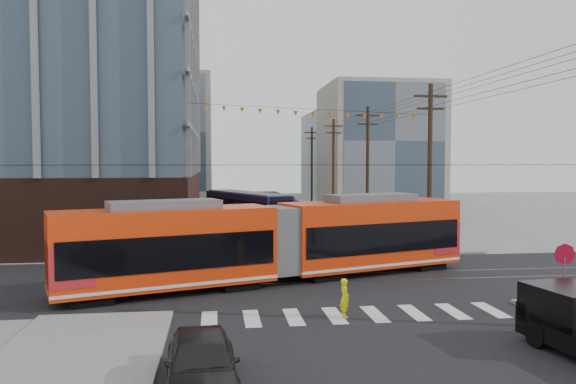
% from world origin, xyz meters
% --- Properties ---
extents(ground, '(160.00, 160.00, 0.00)m').
position_xyz_m(ground, '(0.00, 0.00, 0.00)').
color(ground, slate).
extents(office_building, '(30.00, 25.00, 28.60)m').
position_xyz_m(office_building, '(-22.00, 23.00, 14.30)').
color(office_building, '#381E16').
rests_on(office_building, ground).
extents(bg_bldg_nw_near, '(18.00, 16.00, 18.00)m').
position_xyz_m(bg_bldg_nw_near, '(-17.00, 52.00, 9.00)').
color(bg_bldg_nw_near, '#8C99A5').
rests_on(bg_bldg_nw_near, ground).
extents(bg_bldg_ne_near, '(14.00, 14.00, 16.00)m').
position_xyz_m(bg_bldg_ne_near, '(16.00, 48.00, 8.00)').
color(bg_bldg_ne_near, gray).
rests_on(bg_bldg_ne_near, ground).
extents(bg_bldg_nw_far, '(16.00, 18.00, 20.00)m').
position_xyz_m(bg_bldg_nw_far, '(-14.00, 72.00, 10.00)').
color(bg_bldg_nw_far, gray).
rests_on(bg_bldg_nw_far, ground).
extents(bg_bldg_ne_far, '(16.00, 16.00, 14.00)m').
position_xyz_m(bg_bldg_ne_far, '(18.00, 68.00, 7.00)').
color(bg_bldg_ne_far, '#8C99A5').
rests_on(bg_bldg_ne_far, ground).
extents(utility_pole_far, '(0.30, 0.30, 11.00)m').
position_xyz_m(utility_pole_far, '(8.50, 56.00, 5.50)').
color(utility_pole_far, black).
rests_on(utility_pole_far, ground).
extents(streetcar, '(20.88, 9.57, 4.06)m').
position_xyz_m(streetcar, '(-2.32, 3.45, 2.03)').
color(streetcar, red).
rests_on(streetcar, ground).
extents(city_bus, '(7.29, 11.94, 3.38)m').
position_xyz_m(city_bus, '(-2.59, 25.75, 1.69)').
color(city_bus, '#18123E').
rests_on(city_bus, ground).
extents(black_sedan, '(2.09, 4.72, 1.58)m').
position_xyz_m(black_sedan, '(-5.72, -9.71, 0.79)').
color(black_sedan, black).
rests_on(black_sedan, ground).
extents(parked_car_silver, '(2.82, 5.09, 1.59)m').
position_xyz_m(parked_car_silver, '(-5.35, 11.56, 0.80)').
color(parked_car_silver, '#A2A5AD').
rests_on(parked_car_silver, ground).
extents(parked_car_white, '(3.45, 4.84, 1.30)m').
position_xyz_m(parked_car_white, '(-5.37, 18.12, 0.65)').
color(parked_car_white, silver).
rests_on(parked_car_white, ground).
extents(parked_car_grey, '(3.59, 5.48, 1.40)m').
position_xyz_m(parked_car_grey, '(-5.36, 25.22, 0.70)').
color(parked_car_grey, '#46484A').
rests_on(parked_car_grey, ground).
extents(pedestrian, '(0.44, 0.60, 1.50)m').
position_xyz_m(pedestrian, '(-0.45, -3.23, 0.75)').
color(pedestrian, '#FFFD08').
rests_on(pedestrian, ground).
extents(stop_sign, '(0.88, 0.88, 2.68)m').
position_xyz_m(stop_sign, '(7.73, -4.50, 1.34)').
color(stop_sign, maroon).
rests_on(stop_sign, ground).
extents(jersey_barrier, '(2.16, 4.23, 0.83)m').
position_xyz_m(jersey_barrier, '(8.30, 13.52, 0.41)').
color(jersey_barrier, slate).
rests_on(jersey_barrier, ground).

